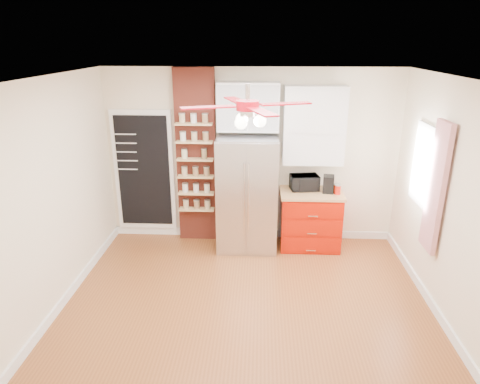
{
  "coord_description": "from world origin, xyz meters",
  "views": [
    {
      "loc": [
        0.14,
        -4.43,
        3.07
      ],
      "look_at": [
        -0.12,
        0.9,
        1.16
      ],
      "focal_mm": 32.0,
      "sensor_mm": 36.0,
      "label": 1
    }
  ],
  "objects_px": {
    "ceiling_fan": "(248,106)",
    "canister_left": "(338,190)",
    "fridge": "(247,194)",
    "toaster_oven": "(304,182)",
    "pantry_jar_oats": "(184,154)",
    "red_cabinet": "(310,219)",
    "coffee_maker": "(328,184)"
  },
  "relations": [
    {
      "from": "ceiling_fan",
      "to": "canister_left",
      "type": "relative_size",
      "value": 10.25
    },
    {
      "from": "fridge",
      "to": "toaster_oven",
      "type": "bearing_deg",
      "value": 9.93
    },
    {
      "from": "fridge",
      "to": "pantry_jar_oats",
      "type": "xyz_separation_m",
      "value": [
        -0.96,
        0.16,
        0.56
      ]
    },
    {
      "from": "ceiling_fan",
      "to": "pantry_jar_oats",
      "type": "relative_size",
      "value": 10.56
    },
    {
      "from": "toaster_oven",
      "to": "canister_left",
      "type": "distance_m",
      "value": 0.51
    },
    {
      "from": "red_cabinet",
      "to": "ceiling_fan",
      "type": "relative_size",
      "value": 0.67
    },
    {
      "from": "red_cabinet",
      "to": "canister_left",
      "type": "relative_size",
      "value": 6.88
    },
    {
      "from": "fridge",
      "to": "pantry_jar_oats",
      "type": "relative_size",
      "value": 13.2
    },
    {
      "from": "red_cabinet",
      "to": "ceiling_fan",
      "type": "height_order",
      "value": "ceiling_fan"
    },
    {
      "from": "red_cabinet",
      "to": "pantry_jar_oats",
      "type": "height_order",
      "value": "pantry_jar_oats"
    },
    {
      "from": "red_cabinet",
      "to": "canister_left",
      "type": "bearing_deg",
      "value": -11.42
    },
    {
      "from": "toaster_oven",
      "to": "fridge",
      "type": "bearing_deg",
      "value": -179.43
    },
    {
      "from": "coffee_maker",
      "to": "canister_left",
      "type": "distance_m",
      "value": 0.16
    },
    {
      "from": "fridge",
      "to": "toaster_oven",
      "type": "xyz_separation_m",
      "value": [
        0.86,
        0.15,
        0.14
      ]
    },
    {
      "from": "fridge",
      "to": "red_cabinet",
      "type": "bearing_deg",
      "value": 2.95
    },
    {
      "from": "red_cabinet",
      "to": "pantry_jar_oats",
      "type": "xyz_separation_m",
      "value": [
        -1.93,
        0.11,
        0.99
      ]
    },
    {
      "from": "fridge",
      "to": "pantry_jar_oats",
      "type": "distance_m",
      "value": 1.13
    },
    {
      "from": "red_cabinet",
      "to": "toaster_oven",
      "type": "height_order",
      "value": "toaster_oven"
    },
    {
      "from": "fridge",
      "to": "toaster_oven",
      "type": "height_order",
      "value": "fridge"
    },
    {
      "from": "fridge",
      "to": "ceiling_fan",
      "type": "relative_size",
      "value": 1.25
    },
    {
      "from": "ceiling_fan",
      "to": "canister_left",
      "type": "xyz_separation_m",
      "value": [
        1.29,
        1.61,
        -1.46
      ]
    },
    {
      "from": "toaster_oven",
      "to": "ceiling_fan",
      "type": "bearing_deg",
      "value": -123.88
    },
    {
      "from": "pantry_jar_oats",
      "to": "fridge",
      "type": "bearing_deg",
      "value": -9.72
    },
    {
      "from": "ceiling_fan",
      "to": "coffee_maker",
      "type": "xyz_separation_m",
      "value": [
        1.16,
        1.68,
        -1.39
      ]
    },
    {
      "from": "red_cabinet",
      "to": "ceiling_fan",
      "type": "bearing_deg",
      "value": -118.71
    },
    {
      "from": "toaster_oven",
      "to": "coffee_maker",
      "type": "xyz_separation_m",
      "value": [
        0.35,
        -0.1,
        0.01
      ]
    },
    {
      "from": "ceiling_fan",
      "to": "toaster_oven",
      "type": "xyz_separation_m",
      "value": [
        0.81,
        1.78,
        -1.41
      ]
    },
    {
      "from": "pantry_jar_oats",
      "to": "coffee_maker",
      "type": "bearing_deg",
      "value": -2.92
    },
    {
      "from": "red_cabinet",
      "to": "pantry_jar_oats",
      "type": "relative_size",
      "value": 7.09
    },
    {
      "from": "canister_left",
      "to": "pantry_jar_oats",
      "type": "xyz_separation_m",
      "value": [
        -2.3,
        0.19,
        0.47
      ]
    },
    {
      "from": "red_cabinet",
      "to": "coffee_maker",
      "type": "xyz_separation_m",
      "value": [
        0.24,
        0.0,
        0.58
      ]
    },
    {
      "from": "fridge",
      "to": "ceiling_fan",
      "type": "bearing_deg",
      "value": -88.24
    }
  ]
}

